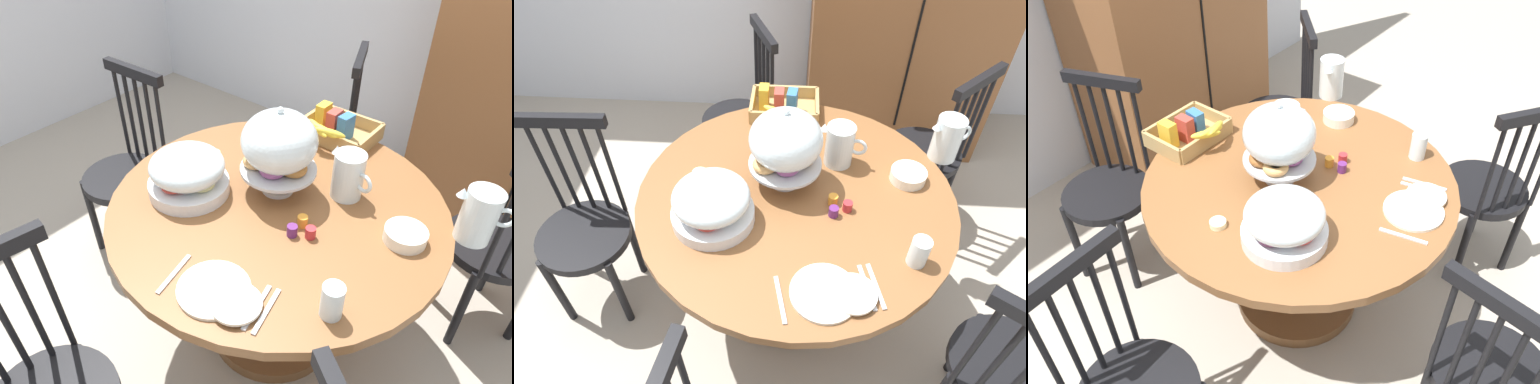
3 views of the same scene
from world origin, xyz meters
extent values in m
plane|color=#A89E8E|center=(0.00, 0.00, 0.00)|extent=(10.00, 10.00, 0.00)
cube|color=black|center=(0.69, 1.22, 1.04)|extent=(0.01, 0.01, 1.52)
cylinder|color=brown|center=(0.09, 0.12, 0.72)|extent=(1.22, 1.22, 0.04)
cylinder|color=brown|center=(0.09, 0.12, 0.39)|extent=(0.14, 0.14, 0.63)
cylinder|color=brown|center=(0.09, 0.12, 0.03)|extent=(0.56, 0.56, 0.06)
cylinder|color=black|center=(-0.26, 0.97, 0.45)|extent=(0.40, 0.40, 0.04)
cylinder|color=black|center=(-0.44, 1.04, 0.23)|extent=(0.04, 0.04, 0.45)
cylinder|color=black|center=(-0.33, 0.79, 0.23)|extent=(0.04, 0.04, 0.45)
cylinder|color=black|center=(-0.18, 1.15, 0.23)|extent=(0.04, 0.04, 0.45)
cylinder|color=black|center=(-0.07, 0.89, 0.23)|extent=(0.04, 0.04, 0.45)
cylinder|color=black|center=(-0.16, 1.16, 0.69)|extent=(0.02, 0.02, 0.48)
cylinder|color=black|center=(-0.13, 1.09, 0.69)|extent=(0.02, 0.02, 0.48)
cylinder|color=black|center=(-0.11, 1.03, 0.69)|extent=(0.02, 0.02, 0.48)
cylinder|color=black|center=(-0.08, 0.96, 0.69)|extent=(0.02, 0.02, 0.48)
cylinder|color=black|center=(-0.06, 0.90, 0.69)|extent=(0.02, 0.02, 0.48)
cube|color=black|center=(-0.11, 1.03, 0.95)|extent=(0.17, 0.35, 0.05)
cylinder|color=black|center=(-0.82, 0.09, 0.45)|extent=(0.40, 0.40, 0.04)
cylinder|color=black|center=(-0.96, -0.06, 0.23)|extent=(0.04, 0.04, 0.45)
cylinder|color=black|center=(-0.68, -0.05, 0.23)|extent=(0.04, 0.04, 0.45)
cylinder|color=black|center=(-0.97, 0.22, 0.23)|extent=(0.04, 0.04, 0.45)
cylinder|color=black|center=(-0.69, 0.23, 0.23)|extent=(0.04, 0.04, 0.45)
cylinder|color=black|center=(-0.97, 0.24, 0.69)|extent=(0.02, 0.02, 0.48)
cylinder|color=black|center=(-0.90, 0.24, 0.69)|extent=(0.02, 0.02, 0.48)
cylinder|color=black|center=(-0.83, 0.24, 0.69)|extent=(0.02, 0.02, 0.48)
cylinder|color=black|center=(-0.76, 0.25, 0.69)|extent=(0.02, 0.02, 0.48)
cylinder|color=black|center=(-0.69, 0.25, 0.69)|extent=(0.02, 0.02, 0.48)
cube|color=black|center=(-0.83, 0.24, 0.95)|extent=(0.36, 0.05, 0.05)
cylinder|color=black|center=(0.84, -0.39, 0.45)|extent=(0.40, 0.40, 0.04)
cylinder|color=black|center=(0.80, -0.20, 0.23)|extent=(0.04, 0.04, 0.45)
cylinder|color=black|center=(0.75, -0.53, 0.69)|extent=(0.02, 0.02, 0.48)
cylinder|color=black|center=(0.69, -0.49, 0.69)|extent=(0.02, 0.02, 0.48)
cylinder|color=black|center=(0.63, -0.45, 0.69)|extent=(0.02, 0.02, 0.48)
cylinder|color=black|center=(0.74, 0.75, 0.45)|extent=(0.40, 0.40, 0.04)
cylinder|color=black|center=(0.75, 0.95, 0.23)|extent=(0.04, 0.04, 0.45)
cylinder|color=black|center=(0.55, 0.76, 0.23)|extent=(0.04, 0.04, 0.45)
cylinder|color=black|center=(0.94, 0.75, 0.23)|extent=(0.04, 0.04, 0.45)
cylinder|color=black|center=(0.74, 0.56, 0.23)|extent=(0.04, 0.04, 0.45)
cylinder|color=black|center=(0.96, 0.73, 0.69)|extent=(0.02, 0.02, 0.48)
cylinder|color=black|center=(0.90, 0.69, 0.69)|extent=(0.02, 0.02, 0.48)
cylinder|color=black|center=(0.85, 0.64, 0.69)|extent=(0.02, 0.02, 0.48)
cylinder|color=black|center=(0.80, 0.59, 0.69)|extent=(0.02, 0.02, 0.48)
cylinder|color=black|center=(0.75, 0.54, 0.69)|extent=(0.02, 0.02, 0.48)
cube|color=black|center=(0.85, 0.64, 0.95)|extent=(0.28, 0.28, 0.05)
cylinder|color=silver|center=(0.04, 0.19, 0.75)|extent=(0.12, 0.12, 0.02)
cylinder|color=silver|center=(0.04, 0.19, 0.79)|extent=(0.03, 0.03, 0.09)
cylinder|color=silver|center=(0.04, 0.19, 0.84)|extent=(0.28, 0.28, 0.01)
torus|color=#B27033|center=(0.10, 0.19, 0.86)|extent=(0.10, 0.10, 0.03)
torus|color=#D19347|center=(0.07, 0.24, 0.86)|extent=(0.10, 0.10, 0.03)
torus|color=#935628|center=(-0.02, 0.22, 0.86)|extent=(0.10, 0.10, 0.03)
torus|color=tan|center=(-0.03, 0.15, 0.86)|extent=(0.10, 0.10, 0.03)
torus|color=#994C84|center=(0.05, 0.14, 0.86)|extent=(0.10, 0.10, 0.03)
ellipsoid|color=silver|center=(0.04, 0.19, 0.95)|extent=(0.27, 0.27, 0.22)
sphere|color=silver|center=(0.04, 0.19, 1.07)|extent=(0.02, 0.02, 0.02)
cylinder|color=silver|center=(-0.21, -0.03, 0.77)|extent=(0.30, 0.30, 0.05)
ellipsoid|color=beige|center=(-0.14, -0.03, 0.80)|extent=(0.09, 0.09, 0.03)
ellipsoid|color=#8CBF59|center=(-0.21, 0.04, 0.80)|extent=(0.09, 0.09, 0.03)
ellipsoid|color=#6B2D4C|center=(-0.28, -0.03, 0.80)|extent=(0.09, 0.09, 0.03)
ellipsoid|color=#CC3D33|center=(-0.21, -0.10, 0.80)|extent=(0.09, 0.09, 0.03)
ellipsoid|color=silver|center=(-0.21, -0.03, 0.85)|extent=(0.28, 0.28, 0.13)
cylinder|color=silver|center=(0.69, 0.38, 0.83)|extent=(0.11, 0.11, 0.19)
cylinder|color=orange|center=(0.69, 0.38, 0.81)|extent=(0.10, 0.10, 0.13)
cone|color=silver|center=(0.63, 0.36, 0.91)|extent=(0.05, 0.05, 0.03)
torus|color=silver|center=(0.76, 0.41, 0.84)|extent=(0.07, 0.04, 0.07)
cylinder|color=silver|center=(0.25, 0.32, 0.83)|extent=(0.11, 0.11, 0.18)
cylinder|color=white|center=(0.25, 0.32, 0.80)|extent=(0.10, 0.10, 0.12)
cone|color=silver|center=(0.19, 0.34, 0.90)|extent=(0.04, 0.04, 0.03)
torus|color=silver|center=(0.32, 0.30, 0.84)|extent=(0.08, 0.03, 0.07)
cube|color=tan|center=(0.02, 0.66, 0.75)|extent=(0.30, 0.22, 0.01)
cube|color=tan|center=(0.02, 0.55, 0.78)|extent=(0.30, 0.02, 0.07)
cube|color=tan|center=(0.02, 0.77, 0.78)|extent=(0.30, 0.02, 0.07)
cube|color=tan|center=(-0.13, 0.66, 0.78)|extent=(0.02, 0.22, 0.07)
cube|color=tan|center=(0.17, 0.66, 0.78)|extent=(0.02, 0.22, 0.07)
cube|color=gold|center=(-0.08, 0.68, 0.81)|extent=(0.04, 0.07, 0.11)
cube|color=#B23D33|center=(-0.01, 0.65, 0.81)|extent=(0.04, 0.07, 0.11)
cube|color=#336BAD|center=(0.05, 0.65, 0.81)|extent=(0.05, 0.07, 0.11)
ellipsoid|color=yellow|center=(-0.01, 0.52, 0.84)|extent=(0.14, 0.08, 0.05)
ellipsoid|color=yellow|center=(0.02, 0.52, 0.84)|extent=(0.13, 0.03, 0.05)
ellipsoid|color=yellow|center=(0.05, 0.52, 0.84)|extent=(0.14, 0.08, 0.05)
cylinder|color=white|center=(0.19, -0.32, 0.75)|extent=(0.22, 0.22, 0.01)
cylinder|color=white|center=(0.28, -0.32, 0.76)|extent=(0.15, 0.15, 0.01)
cylinder|color=white|center=(0.53, 0.23, 0.76)|extent=(0.14, 0.14, 0.04)
cylinder|color=silver|center=(0.49, -0.17, 0.80)|extent=(0.06, 0.06, 0.11)
cylinder|color=beige|center=(-0.30, 0.20, 0.75)|extent=(0.06, 0.06, 0.02)
cylinder|color=#B7282D|center=(0.28, 0.05, 0.76)|extent=(0.04, 0.04, 0.04)
cylinder|color=orange|center=(0.23, 0.08, 0.76)|extent=(0.04, 0.04, 0.04)
cylinder|color=#5B2366|center=(0.23, 0.02, 0.76)|extent=(0.04, 0.04, 0.04)
cube|color=silver|center=(0.32, -0.29, 0.74)|extent=(0.05, 0.17, 0.01)
cube|color=silver|center=(0.35, -0.28, 0.74)|extent=(0.05, 0.17, 0.01)
cube|color=silver|center=(0.05, -0.35, 0.74)|extent=(0.05, 0.17, 0.01)
camera|label=1|loc=(0.83, -0.92, 1.79)|focal=32.08mm
camera|label=2|loc=(0.07, -1.08, 1.96)|focal=31.09mm
camera|label=3|loc=(-1.22, -0.81, 2.05)|focal=37.16mm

